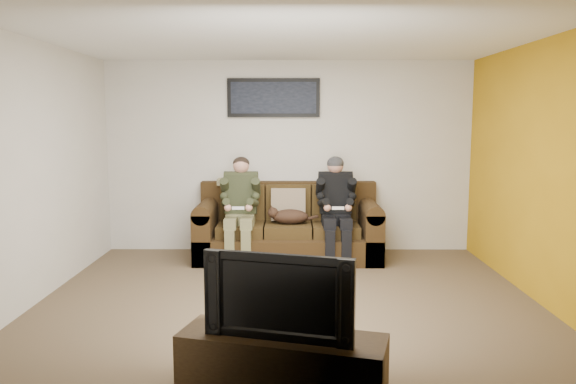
{
  "coord_description": "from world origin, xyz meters",
  "views": [
    {
      "loc": [
        0.02,
        -5.45,
        1.82
      ],
      "look_at": [
        -0.01,
        1.2,
        0.95
      ],
      "focal_mm": 35.0,
      "sensor_mm": 36.0,
      "label": 1
    }
  ],
  "objects_px": {
    "person_right": "(336,202)",
    "television": "(282,293)",
    "framed_poster": "(274,98)",
    "sofa": "(288,229)",
    "person_left": "(240,203)",
    "tv_stand": "(282,366)",
    "cat": "(289,216)"
  },
  "relations": [
    {
      "from": "person_right",
      "to": "cat",
      "type": "height_order",
      "value": "person_right"
    },
    {
      "from": "tv_stand",
      "to": "person_left",
      "type": "bearing_deg",
      "value": 114.6
    },
    {
      "from": "television",
      "to": "person_left",
      "type": "bearing_deg",
      "value": 114.6
    },
    {
      "from": "person_right",
      "to": "framed_poster",
      "type": "height_order",
      "value": "framed_poster"
    },
    {
      "from": "television",
      "to": "person_right",
      "type": "bearing_deg",
      "value": 95.22
    },
    {
      "from": "cat",
      "to": "tv_stand",
      "type": "height_order",
      "value": "cat"
    },
    {
      "from": "person_right",
      "to": "television",
      "type": "relative_size",
      "value": 1.37
    },
    {
      "from": "framed_poster",
      "to": "television",
      "type": "relative_size",
      "value": 1.28
    },
    {
      "from": "framed_poster",
      "to": "sofa",
      "type": "bearing_deg",
      "value": -62.32
    },
    {
      "from": "cat",
      "to": "person_left",
      "type": "bearing_deg",
      "value": -177.16
    },
    {
      "from": "person_right",
      "to": "tv_stand",
      "type": "bearing_deg",
      "value": -100.06
    },
    {
      "from": "person_left",
      "to": "framed_poster",
      "type": "bearing_deg",
      "value": 54.64
    },
    {
      "from": "sofa",
      "to": "television",
      "type": "height_order",
      "value": "television"
    },
    {
      "from": "person_left",
      "to": "television",
      "type": "bearing_deg",
      "value": -80.69
    },
    {
      "from": "person_left",
      "to": "television",
      "type": "height_order",
      "value": "person_left"
    },
    {
      "from": "framed_poster",
      "to": "tv_stand",
      "type": "relative_size",
      "value": 0.93
    },
    {
      "from": "framed_poster",
      "to": "person_right",
      "type": "bearing_deg",
      "value": -35.55
    },
    {
      "from": "sofa",
      "to": "person_right",
      "type": "distance_m",
      "value": 0.75
    },
    {
      "from": "person_left",
      "to": "television",
      "type": "xyz_separation_m",
      "value": [
        0.59,
        -3.59,
        -0.05
      ]
    },
    {
      "from": "framed_poster",
      "to": "tv_stand",
      "type": "distance_m",
      "value": 4.58
    },
    {
      "from": "tv_stand",
      "to": "person_right",
      "type": "bearing_deg",
      "value": 95.22
    },
    {
      "from": "person_right",
      "to": "cat",
      "type": "bearing_deg",
      "value": 177.14
    },
    {
      "from": "framed_poster",
      "to": "television",
      "type": "height_order",
      "value": "framed_poster"
    },
    {
      "from": "sofa",
      "to": "framed_poster",
      "type": "relative_size",
      "value": 1.9
    },
    {
      "from": "framed_poster",
      "to": "television",
      "type": "distance_m",
      "value": 4.4
    },
    {
      "from": "tv_stand",
      "to": "television",
      "type": "bearing_deg",
      "value": 119.32
    },
    {
      "from": "sofa",
      "to": "television",
      "type": "relative_size",
      "value": 2.43
    },
    {
      "from": "cat",
      "to": "television",
      "type": "xyz_separation_m",
      "value": [
        -0.03,
        -3.62,
        0.13
      ]
    },
    {
      "from": "framed_poster",
      "to": "person_left",
      "type": "bearing_deg",
      "value": -125.36
    },
    {
      "from": "sofa",
      "to": "framed_poster",
      "type": "xyz_separation_m",
      "value": [
        -0.2,
        0.38,
        1.73
      ]
    },
    {
      "from": "person_right",
      "to": "tv_stand",
      "type": "distance_m",
      "value": 3.68
    },
    {
      "from": "sofa",
      "to": "framed_poster",
      "type": "bearing_deg",
      "value": 117.68
    }
  ]
}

